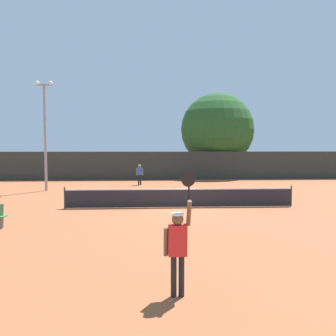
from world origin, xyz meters
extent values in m
plane|color=#9E5633|center=(0.00, 0.00, 0.00)|extent=(120.00, 120.00, 0.00)
cube|color=#232328|center=(0.00, 0.00, 0.48)|extent=(11.55, 0.03, 0.91)
cube|color=white|center=(0.00, 0.00, 0.93)|extent=(11.55, 0.04, 0.06)
cylinder|color=#333338|center=(-5.77, 0.00, 0.54)|extent=(0.08, 0.08, 1.07)
cylinder|color=#333338|center=(5.77, 0.00, 0.54)|extent=(0.08, 0.08, 1.07)
cube|color=#2D332D|center=(0.00, 14.84, 1.32)|extent=(37.68, 0.12, 2.63)
cube|color=red|center=(-1.01, -10.40, 1.18)|extent=(0.38, 0.22, 0.63)
sphere|color=brown|center=(-1.01, -10.40, 1.61)|extent=(0.24, 0.24, 0.24)
cylinder|color=white|center=(-1.01, -10.40, 1.71)|extent=(0.25, 0.25, 0.04)
cylinder|color=black|center=(-1.09, -10.40, 0.43)|extent=(0.12, 0.12, 0.86)
cylinder|color=black|center=(-0.93, -10.40, 0.43)|extent=(0.12, 0.12, 0.86)
cylinder|color=brown|center=(-1.25, -10.40, 1.14)|extent=(0.09, 0.18, 0.60)
cylinder|color=brown|center=(-0.77, -10.31, 1.71)|extent=(0.09, 0.33, 0.58)
cylinder|color=black|center=(-0.77, -10.25, 2.12)|extent=(0.04, 0.11, 0.28)
ellipsoid|color=black|center=(-0.77, -10.19, 2.41)|extent=(0.30, 0.13, 0.36)
cube|color=blue|center=(-2.31, 10.47, 1.10)|extent=(0.38, 0.22, 0.59)
sphere|color=#8C6647|center=(-2.31, 10.47, 1.51)|extent=(0.23, 0.23, 0.23)
cylinder|color=white|center=(-2.31, 10.47, 1.60)|extent=(0.24, 0.24, 0.04)
cylinder|color=black|center=(-2.39, 10.47, 0.40)|extent=(0.12, 0.12, 0.80)
cylinder|color=black|center=(-2.23, 10.47, 0.40)|extent=(0.12, 0.12, 0.80)
cylinder|color=#8C6647|center=(-2.55, 10.47, 1.07)|extent=(0.09, 0.17, 0.57)
cylinder|color=#8C6647|center=(-2.07, 10.47, 1.07)|extent=(0.09, 0.16, 0.57)
sphere|color=#CCE033|center=(0.36, -1.60, 0.03)|extent=(0.07, 0.07, 0.07)
cube|color=#4C4C51|center=(-7.18, -4.11, 0.23)|extent=(0.08, 0.36, 0.45)
cylinder|color=gray|center=(-8.76, 7.14, 3.65)|extent=(0.18, 0.18, 7.29)
cube|color=gray|center=(-8.76, 7.14, 7.34)|extent=(1.10, 0.10, 0.10)
sphere|color=#F2EDCC|center=(-9.21, 7.14, 7.47)|extent=(0.28, 0.28, 0.28)
sphere|color=#F2EDCC|center=(-8.31, 7.14, 7.47)|extent=(0.28, 0.28, 0.28)
cylinder|color=brown|center=(5.52, 18.14, 1.01)|extent=(0.56, 0.56, 2.03)
sphere|color=#235123|center=(5.52, 18.14, 4.85)|extent=(7.51, 7.51, 7.51)
cube|color=navy|center=(6.01, 21.01, 0.60)|extent=(2.04, 4.26, 0.90)
cube|color=#2D333D|center=(6.01, 20.71, 1.37)|extent=(1.77, 2.26, 0.64)
cylinder|color=black|center=(5.16, 22.41, 0.30)|extent=(0.22, 0.60, 0.60)
cylinder|color=black|center=(6.86, 22.41, 0.30)|extent=(0.22, 0.60, 0.60)
cylinder|color=black|center=(5.16, 19.61, 0.30)|extent=(0.22, 0.60, 0.60)
cylinder|color=black|center=(6.86, 19.61, 0.30)|extent=(0.22, 0.60, 0.60)
camera|label=1|loc=(-1.59, -17.27, 3.07)|focal=36.80mm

